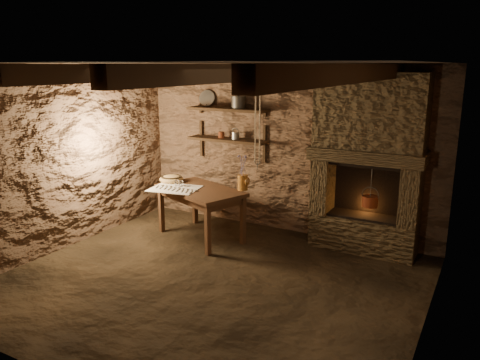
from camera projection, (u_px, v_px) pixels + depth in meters
The scene contains 25 objects.
floor at pixel (210, 281), 5.29m from camera, with size 4.50×4.50×0.00m, color black.
back_wall at pixel (284, 150), 6.70m from camera, with size 4.50×0.04×2.40m, color #4B3223.
front_wall at pixel (55, 237), 3.30m from camera, with size 4.50×0.04×2.40m, color #4B3223.
left_wall at pixel (63, 159), 6.06m from camera, with size 0.04×4.00×2.40m, color #4B3223.
right_wall at pixel (433, 209), 3.94m from camera, with size 0.04×4.00×2.40m, color #4B3223.
ceiling at pixel (207, 63), 4.71m from camera, with size 4.50×4.00×0.04m, color black.
beam_far_left at pixel (99, 71), 5.44m from camera, with size 0.14×3.95×0.16m, color black.
beam_mid_left at pixel (167, 72), 4.97m from camera, with size 0.14×3.95×0.16m, color black.
beam_mid_right at pixel (251, 73), 4.50m from camera, with size 0.14×3.95×0.16m, color black.
beam_far_right at pixel (353, 73), 4.03m from camera, with size 0.14×3.95×0.16m, color black.
shelf_lower at pixel (227, 140), 6.94m from camera, with size 1.25×0.30×0.04m, color black.
shelf_upper at pixel (227, 109), 6.83m from camera, with size 1.25×0.30×0.04m, color black.
hearth at pixel (368, 159), 5.91m from camera, with size 1.43×0.51×2.30m.
work_table at pixel (201, 211), 6.55m from camera, with size 1.43×1.12×0.72m.
linen_cloth at pixel (175, 189), 6.45m from camera, with size 0.65×0.52×0.01m, color white.
pewter_cutlery_row at pixel (174, 188), 6.43m from camera, with size 0.55×0.21×0.01m, color #9A988C, non-canonical shape.
drinking_glasses at pixel (181, 184), 6.53m from camera, with size 0.21×0.06×0.08m, color silver, non-canonical shape.
stoneware_jug at pixel (243, 175), 6.34m from camera, with size 0.18×0.18×0.49m.
wooden_bowl at pixel (171, 179), 6.82m from camera, with size 0.35×0.35×0.12m, color #AA8349.
iron_stockpot at pixel (239, 103), 6.72m from camera, with size 0.21×0.21×0.16m, color #2F2D2A.
tin_pan at pixel (207, 98), 7.08m from camera, with size 0.25×0.25×0.03m, color #A2A29C.
small_kettle at pixel (235, 136), 6.86m from camera, with size 0.15×0.11×0.16m, color #A2A29C, non-canonical shape.
rusty_tin at pixel (221, 135), 6.97m from camera, with size 0.09×0.09×0.09m, color #5A2412.
red_pot at pixel (370, 201), 5.96m from camera, with size 0.23×0.23×0.54m.
hanging_ropes at pixel (258, 114), 5.73m from camera, with size 0.08×0.08×1.20m, color beige, non-canonical shape.
Camera 1 is at (2.65, -4.09, 2.38)m, focal length 35.00 mm.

